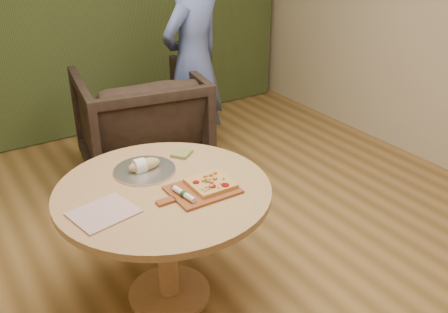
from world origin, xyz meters
TOP-DOWN VIEW (x-y plane):
  - room_shell at (0.00, 0.00)m, footprint 5.04×6.04m
  - pedestal_table at (-0.35, 0.21)m, footprint 1.18×1.18m
  - pizza_paddle at (-0.19, 0.06)m, footprint 0.45×0.28m
  - flatbread_pizza at (-0.13, 0.07)m, footprint 0.22×0.22m
  - cutlery_roll at (-0.31, 0.04)m, footprint 0.05×0.20m
  - newspaper at (-0.71, 0.14)m, footprint 0.34×0.30m
  - serving_tray at (-0.35, 0.43)m, footprint 0.36×0.36m
  - bread_roll at (-0.36, 0.43)m, footprint 0.19×0.09m
  - green_packet at (-0.07, 0.51)m, footprint 0.16×0.15m
  - armchair at (0.20, 1.76)m, footprint 1.13×1.07m
  - person_standing at (0.72, 1.74)m, footprint 0.78×0.64m

SIDE VIEW (x-z plane):
  - armchair at x=0.20m, z-range 0.00..1.02m
  - pedestal_table at x=-0.35m, z-range 0.23..0.98m
  - newspaper at x=-0.71m, z-range 0.75..0.76m
  - serving_tray at x=-0.35m, z-range 0.75..0.77m
  - pizza_paddle at x=-0.19m, z-range 0.75..0.77m
  - green_packet at x=-0.07m, z-range 0.75..0.77m
  - flatbread_pizza at x=-0.13m, z-range 0.76..0.80m
  - cutlery_roll at x=-0.31m, z-range 0.76..0.80m
  - bread_roll at x=-0.36m, z-range 0.75..0.84m
  - person_standing at x=0.72m, z-range 0.00..1.84m
  - room_shell at x=0.00m, z-range -0.02..2.82m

